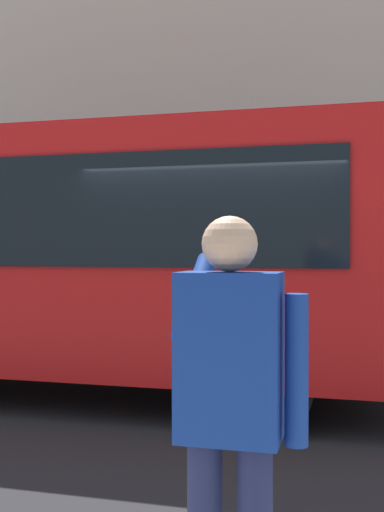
# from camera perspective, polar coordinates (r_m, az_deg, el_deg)

# --- Properties ---
(ground_plane) EXTENTS (60.00, 60.00, 0.00)m
(ground_plane) POSITION_cam_1_polar(r_m,az_deg,el_deg) (7.05, 3.45, -13.53)
(ground_plane) COLOR #232326
(building_facade_far) EXTENTS (28.00, 1.55, 12.00)m
(building_facade_far) POSITION_cam_1_polar(r_m,az_deg,el_deg) (14.22, 9.28, 18.04)
(building_facade_far) COLOR beige
(building_facade_far) RESTS_ON ground_plane
(red_bus) EXTENTS (9.05, 2.54, 3.08)m
(red_bus) POSITION_cam_1_polar(r_m,az_deg,el_deg) (7.96, -14.45, 0.31)
(red_bus) COLOR red
(red_bus) RESTS_ON ground_plane
(pedestrian_photographer) EXTENTS (0.53, 0.52, 1.70)m
(pedestrian_photographer) POSITION_cam_1_polar(r_m,az_deg,el_deg) (2.54, 3.53, -12.53)
(pedestrian_photographer) COLOR #1E2347
(pedestrian_photographer) RESTS_ON sidewalk_curb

